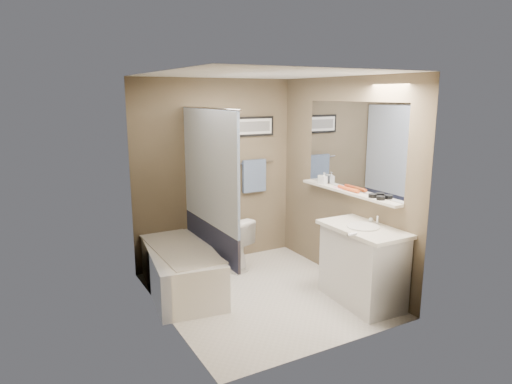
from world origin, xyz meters
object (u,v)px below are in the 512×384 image
bathtub (181,269)px  vanity (362,266)px  toilet (227,243)px  candle_bowl_far (373,196)px  hair_brush_front (352,190)px  candle_bowl_near (381,198)px  hair_brush_back (345,188)px  glass_jar (321,179)px  soap_bottle (324,178)px

bathtub → vanity: (1.60, -1.22, 0.15)m
toilet → candle_bowl_far: bearing=104.2°
hair_brush_front → vanity: bearing=-113.1°
candle_bowl_near → hair_brush_back: size_ratio=0.41×
hair_brush_front → glass_jar: bearing=90.0°
toilet → candle_bowl_near: (1.05, -1.58, 0.80)m
vanity → hair_brush_front: 0.87m
candle_bowl_near → hair_brush_front: hair_brush_front is taller
toilet → vanity: 1.78m
vanity → glass_jar: bearing=83.2°
toilet → glass_jar: 1.44m
vanity → glass_jar: 1.29m
candle_bowl_far → candle_bowl_near: bearing=-90.0°
bathtub → glass_jar: 2.02m
bathtub → vanity: bearing=-29.8°
toilet → hair_brush_back: hair_brush_back is taller
toilet → candle_bowl_far: (1.05, -1.46, 0.80)m
glass_jar → hair_brush_back: bearing=-90.0°
hair_brush_back → glass_jar: (0.00, 0.46, 0.03)m
bathtub → glass_jar: (1.79, -0.21, 0.92)m
glass_jar → soap_bottle: (0.00, -0.06, 0.02)m
glass_jar → soap_bottle: size_ratio=0.70×
vanity → hair_brush_back: 0.94m
candle_bowl_far → glass_jar: 0.92m
glass_jar → hair_brush_front: bearing=-90.0°
hair_brush_front → glass_jar: (0.00, 0.58, 0.03)m
soap_bottle → candle_bowl_far: bearing=-90.0°
bathtub → hair_brush_front: size_ratio=6.82×
candle_bowl_far → hair_brush_back: bearing=90.0°
vanity → candle_bowl_near: (0.19, -0.02, 0.73)m
hair_brush_front → hair_brush_back: 0.13m
bathtub → candle_bowl_far: size_ratio=16.67×
vanity → hair_brush_front: size_ratio=4.09×
candle_bowl_far → hair_brush_back: 0.46m
hair_brush_back → bathtub: bearing=159.6°
bathtub → hair_brush_back: hair_brush_back is taller
toilet → glass_jar: glass_jar is taller
bathtub → vanity: size_ratio=1.67×
candle_bowl_far → bathtub: bearing=147.8°
candle_bowl_near → soap_bottle: size_ratio=0.63×
candle_bowl_near → candle_bowl_far: size_ratio=1.00×
toilet → hair_brush_back: bearing=114.8°
bathtub → hair_brush_front: (1.79, -0.79, 0.89)m
bathtub → candle_bowl_near: bearing=-27.2°
bathtub → candle_bowl_far: (1.79, -1.12, 0.89)m
vanity → soap_bottle: size_ratio=6.28×
hair_brush_front → soap_bottle: size_ratio=1.53×
hair_brush_front → hair_brush_back: size_ratio=1.00×
hair_brush_front → hair_brush_back: same height
toilet → hair_brush_front: (1.05, -1.13, 0.80)m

